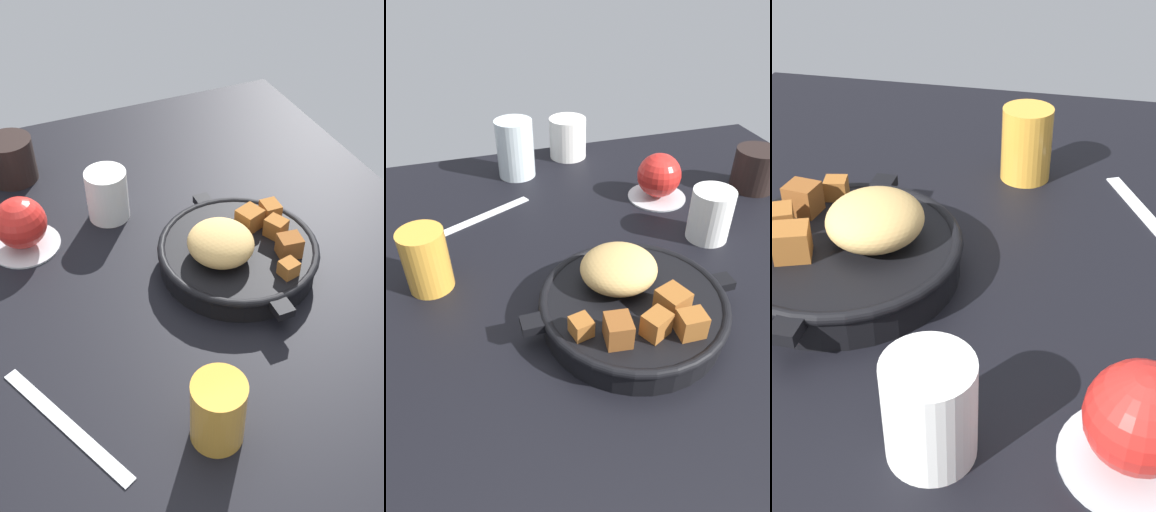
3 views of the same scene
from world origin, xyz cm
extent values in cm
cube|color=black|center=(0.00, 0.00, -1.20)|extent=(104.34, 87.86, 2.40)
cylinder|color=black|center=(-0.14, -10.98, 1.87)|extent=(22.25, 22.25, 3.75)
torus|color=black|center=(-0.14, -10.98, 3.45)|extent=(23.00, 23.00, 1.20)
cube|color=black|center=(12.19, -10.98, 3.18)|extent=(2.64, 2.40, 1.20)
cube|color=black|center=(-12.47, -10.98, 3.18)|extent=(2.64, 2.40, 1.20)
ellipsoid|color=tan|center=(-0.80, -7.75, 6.10)|extent=(9.52, 9.12, 4.71)
cube|color=#935623|center=(0.01, -16.87, 5.17)|extent=(3.58, 3.35, 2.85)
cube|color=#935623|center=(3.24, -14.31, 5.26)|extent=(3.95, 4.07, 3.03)
cube|color=#935623|center=(3.64, -17.96, 5.19)|extent=(2.98, 2.59, 2.88)
cube|color=brown|center=(-4.29, -16.56, 5.29)|extent=(3.13, 3.41, 3.09)
cube|color=#935623|center=(-7.75, -14.48, 4.83)|extent=(2.58, 2.66, 2.17)
cylinder|color=#B7BABF|center=(16.49, 16.35, 0.30)|extent=(10.40, 10.40, 0.60)
sphere|color=red|center=(16.49, 16.35, 4.46)|extent=(7.72, 7.72, 7.72)
cube|color=silver|center=(-15.80, 18.39, 0.18)|extent=(19.65, 10.46, 0.36)
cylinder|color=silver|center=(-5.95, 32.88, 5.49)|extent=(7.13, 7.13, 10.98)
cylinder|color=silver|center=(6.08, 38.30, 4.12)|extent=(7.60, 7.60, 8.24)
cylinder|color=black|center=(35.08, 14.49, 3.82)|extent=(8.06, 8.06, 7.63)
cylinder|color=gold|center=(-23.51, 3.29, 4.43)|extent=(6.00, 6.00, 8.86)
cylinder|color=white|center=(18.51, 2.55, 4.12)|extent=(6.48, 6.48, 8.24)
camera|label=1|loc=(-53.61, 19.26, 57.51)|focal=40.52mm
camera|label=2|loc=(-17.81, -45.56, 39.35)|focal=30.41mm
camera|label=3|loc=(46.77, 11.11, 37.29)|focal=45.10mm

